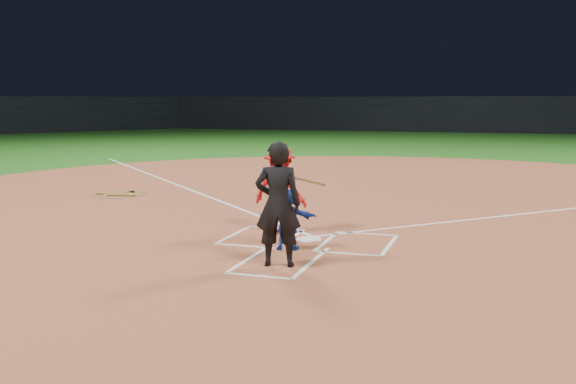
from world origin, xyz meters
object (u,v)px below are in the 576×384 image
(on_deck_circle, at_px, (118,194))
(batter_at_plate, at_px, (280,190))
(home_plate, at_px, (309,239))
(umpire, at_px, (278,204))
(catcher, at_px, (287,219))

(on_deck_circle, relative_size, batter_at_plate, 0.95)
(home_plate, relative_size, on_deck_circle, 0.35)
(home_plate, xyz_separation_m, batter_at_plate, (-0.76, 0.48, 0.89))
(on_deck_circle, distance_m, umpire, 9.61)
(umpire, xyz_separation_m, batter_at_plate, (-0.84, 2.57, -0.13))
(home_plate, bearing_deg, umpire, 92.24)
(on_deck_circle, bearing_deg, catcher, -36.80)
(on_deck_circle, distance_m, batter_at_plate, 7.39)
(home_plate, height_order, on_deck_circle, home_plate)
(on_deck_circle, bearing_deg, umpire, -41.65)
(home_plate, xyz_separation_m, on_deck_circle, (-7.05, 4.25, -0.00))
(on_deck_circle, height_order, catcher, catcher)
(catcher, relative_size, batter_at_plate, 0.63)
(home_plate, relative_size, umpire, 0.29)
(on_deck_circle, height_order, batter_at_plate, batter_at_plate)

